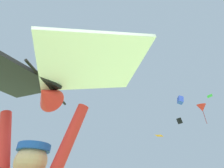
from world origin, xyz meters
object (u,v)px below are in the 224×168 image
object	(u,v)px
distant_kite_blue_high_left	(180,100)
distant_kite_red_low_right	(202,108)
distant_kite_orange_high_right	(159,135)
distant_kite_purple_mid_left	(60,166)
distant_kite_green_overhead_distant	(210,96)
held_stunt_kite	(46,77)
distant_kite_purple_mid_right	(57,101)
distant_kite_black_far_center	(179,121)

from	to	relation	value
distant_kite_blue_high_left	distant_kite_red_low_right	distance (m)	10.55
distant_kite_orange_high_right	distant_kite_purple_mid_left	bearing A→B (deg)	-172.55
distant_kite_blue_high_left	distant_kite_purple_mid_left	bearing A→B (deg)	-147.27
distant_kite_purple_mid_left	distant_kite_green_overhead_distant	world-z (taller)	distant_kite_green_overhead_distant
distant_kite_purple_mid_left	distant_kite_green_overhead_distant	bearing A→B (deg)	22.04
held_stunt_kite	distant_kite_purple_mid_right	size ratio (longest dim) A/B	1.60
distant_kite_black_far_center	distant_kite_purple_mid_left	bearing A→B (deg)	-155.46
distant_kite_purple_mid_right	distant_kite_blue_high_left	bearing A→B (deg)	39.75
distant_kite_purple_mid_left	distant_kite_purple_mid_right	bearing A→B (deg)	-89.76
distant_kite_purple_mid_left	distant_kite_red_low_right	bearing A→B (deg)	3.93
distant_kite_purple_mid_left	distant_kite_green_overhead_distant	distance (m)	23.41
held_stunt_kite	distant_kite_black_far_center	size ratio (longest dim) A/B	2.00
held_stunt_kite	distant_kite_black_far_center	xyz separation A→B (m)	(3.93, 24.00, 8.35)
distant_kite_green_overhead_distant	distant_kite_black_far_center	distance (m)	6.87
distant_kite_blue_high_left	distant_kite_orange_high_right	size ratio (longest dim) A/B	1.57
distant_kite_green_overhead_distant	distant_kite_orange_high_right	bearing A→B (deg)	-142.56
distant_kite_red_low_right	distant_kite_orange_high_right	bearing A→B (deg)	176.21
distant_kite_purple_mid_left	distant_kite_black_far_center	bearing A→B (deg)	24.54
held_stunt_kite	distant_kite_green_overhead_distant	world-z (taller)	distant_kite_green_overhead_distant
distant_kite_green_overhead_distant	distant_kite_purple_mid_left	bearing A→B (deg)	-157.96
held_stunt_kite	distant_kite_purple_mid_right	world-z (taller)	distant_kite_purple_mid_right
distant_kite_blue_high_left	distant_kite_green_overhead_distant	xyz separation A→B (m)	(4.02, -2.06, -0.92)
distant_kite_green_overhead_distant	distant_kite_blue_high_left	bearing A→B (deg)	152.87
held_stunt_kite	distant_kite_red_low_right	size ratio (longest dim) A/B	0.83
distant_kite_purple_mid_right	distant_kite_red_low_right	distance (m)	16.69
distant_kite_blue_high_left	distant_kite_purple_mid_right	bearing A→B (deg)	-140.25
held_stunt_kite	distant_kite_blue_high_left	world-z (taller)	distant_kite_blue_high_left
distant_kite_purple_mid_right	distant_kite_green_overhead_distant	size ratio (longest dim) A/B	1.18
distant_kite_blue_high_left	distant_kite_green_overhead_distant	size ratio (longest dim) A/B	1.53
distant_kite_red_low_right	distant_kite_black_far_center	size ratio (longest dim) A/B	2.41
held_stunt_kite	distant_kite_purple_mid_left	xyz separation A→B (m)	(-10.22, 17.54, 2.13)
distant_kite_orange_high_right	distant_kite_green_overhead_distant	size ratio (longest dim) A/B	0.97
distant_kite_green_overhead_distant	distant_kite_black_far_center	size ratio (longest dim) A/B	1.06
distant_kite_blue_high_left	distant_kite_orange_high_right	distance (m)	12.66
distant_kite_blue_high_left	distant_kite_green_overhead_distant	distance (m)	4.60
distant_kite_purple_mid_left	distant_kite_purple_mid_right	distance (m)	7.17
distant_kite_orange_high_right	distant_kite_black_far_center	size ratio (longest dim) A/B	1.03
distant_kite_red_low_right	distant_kite_blue_high_left	bearing A→B (deg)	94.48
distant_kite_purple_mid_left	distant_kite_red_low_right	size ratio (longest dim) A/B	0.26
held_stunt_kite	distant_kite_blue_high_left	size ratio (longest dim) A/B	1.24
distant_kite_purple_mid_left	distant_kite_purple_mid_right	world-z (taller)	distant_kite_purple_mid_right
distant_kite_blue_high_left	distant_kite_black_far_center	distance (m)	6.23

